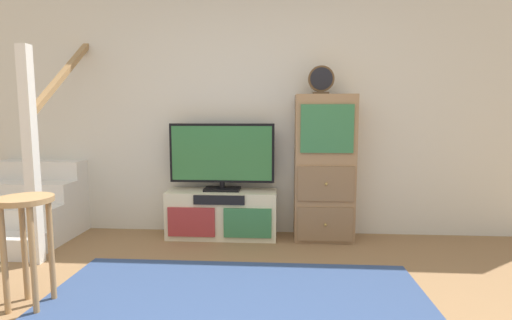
{
  "coord_description": "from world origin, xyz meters",
  "views": [
    {
      "loc": [
        0.3,
        -1.59,
        1.24
      ],
      "look_at": [
        0.07,
        1.79,
        0.84
      ],
      "focal_mm": 26.92,
      "sensor_mm": 36.0,
      "label": 1
    }
  ],
  "objects_px": {
    "media_console": "(222,214)",
    "side_cabinet": "(324,168)",
    "television": "(222,155)",
    "desk_clock": "(321,80)",
    "bar_stool_near": "(26,226)"
  },
  "relations": [
    {
      "from": "bar_stool_near",
      "to": "side_cabinet",
      "type": "bearing_deg",
      "value": 36.72
    },
    {
      "from": "side_cabinet",
      "to": "media_console",
      "type": "bearing_deg",
      "value": -179.43
    },
    {
      "from": "media_console",
      "to": "television",
      "type": "xyz_separation_m",
      "value": [
        -0.0,
        0.02,
        0.6
      ]
    },
    {
      "from": "side_cabinet",
      "to": "desk_clock",
      "type": "height_order",
      "value": "desk_clock"
    },
    {
      "from": "side_cabinet",
      "to": "desk_clock",
      "type": "bearing_deg",
      "value": -162.54
    },
    {
      "from": "television",
      "to": "side_cabinet",
      "type": "distance_m",
      "value": 1.03
    },
    {
      "from": "media_console",
      "to": "side_cabinet",
      "type": "relative_size",
      "value": 0.77
    },
    {
      "from": "side_cabinet",
      "to": "television",
      "type": "bearing_deg",
      "value": 179.23
    },
    {
      "from": "desk_clock",
      "to": "television",
      "type": "bearing_deg",
      "value": 178.31
    },
    {
      "from": "media_console",
      "to": "desk_clock",
      "type": "distance_m",
      "value": 1.65
    },
    {
      "from": "media_console",
      "to": "side_cabinet",
      "type": "bearing_deg",
      "value": 0.57
    },
    {
      "from": "television",
      "to": "desk_clock",
      "type": "distance_m",
      "value": 1.22
    },
    {
      "from": "desk_clock",
      "to": "bar_stool_near",
      "type": "bearing_deg",
      "value": -142.9
    },
    {
      "from": "side_cabinet",
      "to": "desk_clock",
      "type": "distance_m",
      "value": 0.86
    },
    {
      "from": "media_console",
      "to": "television",
      "type": "bearing_deg",
      "value": 90.0
    }
  ]
}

